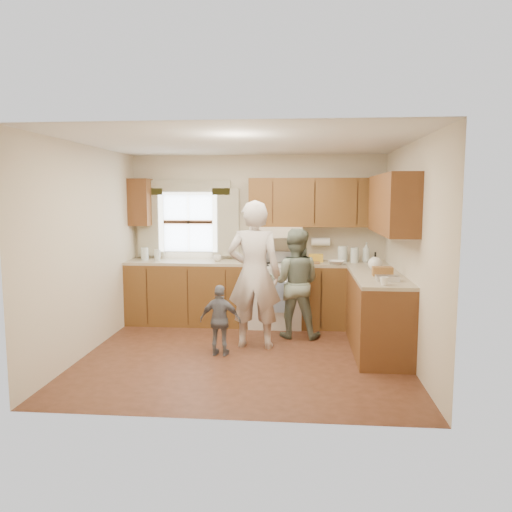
# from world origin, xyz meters

# --- Properties ---
(room) EXTENTS (3.80, 3.80, 3.80)m
(room) POSITION_xyz_m (0.00, 0.00, 1.25)
(room) COLOR #432314
(room) RESTS_ON ground
(kitchen_fixtures) EXTENTS (3.80, 2.25, 2.15)m
(kitchen_fixtures) POSITION_xyz_m (0.61, 1.08, 0.84)
(kitchen_fixtures) COLOR #4D2E10
(kitchen_fixtures) RESTS_ON ground
(stove) EXTENTS (0.76, 0.67, 1.07)m
(stove) POSITION_xyz_m (0.30, 1.44, 0.47)
(stove) COLOR silver
(stove) RESTS_ON ground
(woman_left) EXTENTS (0.69, 0.47, 1.84)m
(woman_left) POSITION_xyz_m (0.08, 0.35, 0.92)
(woman_left) COLOR beige
(woman_left) RESTS_ON ground
(woman_right) EXTENTS (0.76, 0.62, 1.47)m
(woman_right) POSITION_xyz_m (0.58, 0.85, 0.73)
(woman_right) COLOR #213828
(woman_right) RESTS_ON ground
(child) EXTENTS (0.52, 0.25, 0.85)m
(child) POSITION_xyz_m (-0.29, -0.03, 0.43)
(child) COLOR slate
(child) RESTS_ON ground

